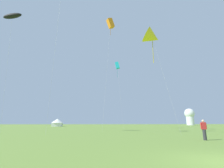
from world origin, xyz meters
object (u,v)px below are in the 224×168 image
at_px(kite_orange_box, 110,23).
at_px(person_spectator, 204,130).
at_px(festival_tent_center, 57,122).
at_px(kite_cyan_box, 117,65).
at_px(kite_yellow_delta, 152,37).
at_px(observatory_dome, 190,116).
at_px(kite_black_parafoil, 12,16).

relative_size(kite_orange_box, person_spectator, 13.88).
bearing_deg(festival_tent_center, kite_cyan_box, -56.82).
xyz_separation_m(kite_yellow_delta, person_spectator, (0.16, -9.37, -14.11)).
bearing_deg(person_spectator, kite_yellow_delta, 90.98).
height_order(person_spectator, observatory_dome, observatory_dome).
bearing_deg(kite_black_parafoil, kite_yellow_delta, -12.67).
bearing_deg(observatory_dome, kite_cyan_box, -135.09).
distance_m(kite_yellow_delta, observatory_dome, 97.03).
bearing_deg(kite_orange_box, kite_yellow_delta, -57.79).
relative_size(kite_orange_box, festival_tent_center, 4.86).
height_order(kite_black_parafoil, observatory_dome, kite_black_parafoil).
bearing_deg(kite_yellow_delta, observatory_dome, 54.19).
relative_size(kite_yellow_delta, festival_tent_center, 3.37).
bearing_deg(person_spectator, kite_cyan_box, 94.65).
bearing_deg(kite_yellow_delta, kite_orange_box, 122.21).
bearing_deg(kite_black_parafoil, person_spectator, -31.43).
bearing_deg(observatory_dome, person_spectator, -122.72).
bearing_deg(kite_orange_box, kite_black_parafoil, -169.13).
relative_size(kite_black_parafoil, kite_yellow_delta, 1.26).
height_order(kite_cyan_box, kite_orange_box, kite_orange_box).
distance_m(kite_cyan_box, kite_orange_box, 12.76).
xyz_separation_m(kite_black_parafoil, kite_yellow_delta, (24.01, -5.40, -5.32)).
relative_size(kite_yellow_delta, observatory_dome, 1.54).
bearing_deg(kite_orange_box, observatory_dome, 48.16).
xyz_separation_m(person_spectator, festival_tent_center, (-22.83, 60.46, 0.93)).
xyz_separation_m(kite_cyan_box, festival_tent_center, (-20.45, 31.28, -15.32)).
bearing_deg(person_spectator, kite_black_parafoil, 148.57).
xyz_separation_m(kite_black_parafoil, person_spectator, (24.17, -14.77, -19.43)).
bearing_deg(festival_tent_center, kite_yellow_delta, -66.07).
relative_size(kite_cyan_box, observatory_dome, 1.68).
distance_m(festival_tent_center, observatory_dome, 83.86).
relative_size(person_spectator, festival_tent_center, 0.35).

